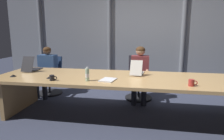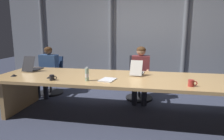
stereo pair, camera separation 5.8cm
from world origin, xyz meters
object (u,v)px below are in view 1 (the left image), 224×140
at_px(person_left_mid, 140,71).
at_px(laptop_left_mid, 137,71).
at_px(water_bottle_secondary, 87,75).
at_px(coffee_mug_near, 52,78).
at_px(person_left_end, 46,68).
at_px(conference_mic_middle, 13,76).
at_px(office_chair_left_end, 50,80).
at_px(office_chair_left_mid, 138,83).
at_px(laptop_left_end, 32,68).
at_px(coffee_mug_far, 192,83).
at_px(spiral_notepad, 108,80).
at_px(conference_mic_right_side, 50,77).

bearing_deg(person_left_mid, laptop_left_mid, -3.33).
height_order(water_bottle_secondary, coffee_mug_near, water_bottle_secondary).
xyz_separation_m(person_left_end, conference_mic_middle, (0.01, -1.20, 0.10)).
bearing_deg(office_chair_left_end, office_chair_left_mid, 99.63).
bearing_deg(laptop_left_end, office_chair_left_mid, -72.12).
distance_m(coffee_mug_far, conference_mic_middle, 2.96).
relative_size(coffee_mug_near, conference_mic_middle, 1.12).
xyz_separation_m(laptop_left_mid, coffee_mug_near, (-1.32, -0.73, -0.01)).
xyz_separation_m(laptop_left_mid, spiral_notepad, (-0.44, -0.56, -0.05)).
distance_m(coffee_mug_far, spiral_notepad, 1.27).
xyz_separation_m(laptop_left_end, office_chair_left_mid, (2.10, 0.80, -0.43)).
xyz_separation_m(conference_mic_middle, conference_mic_right_side, (0.69, -0.01, 0.00)).
bearing_deg(conference_mic_right_side, office_chair_left_mid, 43.64).
relative_size(office_chair_left_mid, conference_mic_right_side, 8.71).
distance_m(person_left_mid, spiral_notepad, 1.28).
distance_m(person_left_end, spiral_notepad, 2.08).
xyz_separation_m(laptop_left_end, coffee_mug_far, (2.93, -0.67, -0.01)).
distance_m(laptop_left_mid, conference_mic_middle, 2.21).
bearing_deg(coffee_mug_far, conference_mic_right_side, 177.48).
distance_m(laptop_left_mid, person_left_mid, 0.64).
xyz_separation_m(laptop_left_end, conference_mic_middle, (-0.03, -0.56, -0.04)).
distance_m(laptop_left_mid, conference_mic_right_side, 1.56).
bearing_deg(spiral_notepad, person_left_mid, 80.08).
xyz_separation_m(laptop_left_end, laptop_left_mid, (2.10, 0.02, -0.00)).
bearing_deg(laptop_left_mid, laptop_left_end, 95.25).
bearing_deg(laptop_left_mid, conference_mic_right_side, 116.86).
distance_m(laptop_left_end, coffee_mug_far, 3.00).
bearing_deg(office_chair_left_mid, laptop_left_end, -77.50).
height_order(laptop_left_end, conference_mic_right_side, laptop_left_end).
bearing_deg(person_left_end, coffee_mug_near, 32.62).
height_order(person_left_mid, water_bottle_secondary, person_left_mid).
xyz_separation_m(person_left_mid, water_bottle_secondary, (-0.78, -1.29, 0.16)).
xyz_separation_m(coffee_mug_near, coffee_mug_far, (2.15, 0.04, 0.00)).
height_order(office_chair_left_mid, conference_mic_right_side, office_chair_left_mid).
height_order(coffee_mug_near, coffee_mug_far, coffee_mug_far).
relative_size(laptop_left_mid, office_chair_left_end, 0.51).
distance_m(laptop_left_end, laptop_left_mid, 2.10).
xyz_separation_m(laptop_left_mid, conference_mic_right_side, (-1.44, -0.59, -0.04)).
distance_m(person_left_mid, coffee_mug_far, 1.54).
height_order(conference_mic_middle, spiral_notepad, conference_mic_middle).
bearing_deg(coffee_mug_near, conference_mic_middle, 169.28).
xyz_separation_m(office_chair_left_end, spiral_notepad, (1.69, -1.34, 0.40)).
distance_m(office_chair_left_mid, water_bottle_secondary, 1.70).
distance_m(laptop_left_end, person_left_end, 0.66).
distance_m(laptop_left_end, coffee_mug_near, 1.06).
height_order(laptop_left_mid, conference_mic_middle, laptop_left_mid).
height_order(office_chair_left_mid, person_left_mid, person_left_mid).
distance_m(conference_mic_middle, conference_mic_right_side, 0.69).
relative_size(office_chair_left_end, spiral_notepad, 2.62).
xyz_separation_m(office_chair_left_mid, conference_mic_middle, (-2.13, -1.36, 0.39)).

